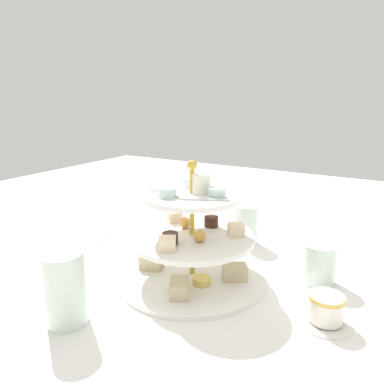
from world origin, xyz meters
The scene contains 7 objects.
ground_plane centered at (0.00, 0.00, 0.00)m, with size 2.40×2.40×0.00m, color white.
tiered_serving_stand centered at (0.00, 0.00, 0.07)m, with size 0.31×0.31×0.25m.
water_glass_tall_right centered at (-0.10, -0.24, 0.06)m, with size 0.07×0.07×0.12m, color silver.
water_glass_short_left centered at (0.23, 0.11, 0.04)m, with size 0.06×0.06×0.08m, color silver.
teacup_with_saucer centered at (0.27, -0.02, 0.02)m, with size 0.09×0.09×0.05m.
butter_knife_left centered at (-0.30, 0.07, 0.00)m, with size 0.17×0.01×0.00m, color silver.
water_glass_mid_back centered at (0.03, 0.23, 0.05)m, with size 0.06×0.06×0.10m, color silver.
Camera 1 is at (0.34, -0.58, 0.36)m, focal length 33.44 mm.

